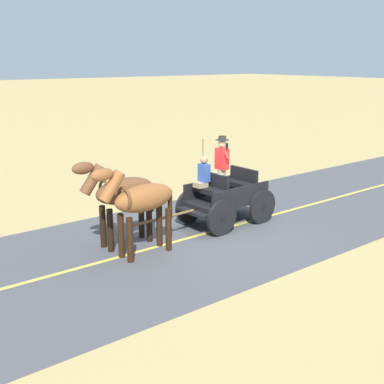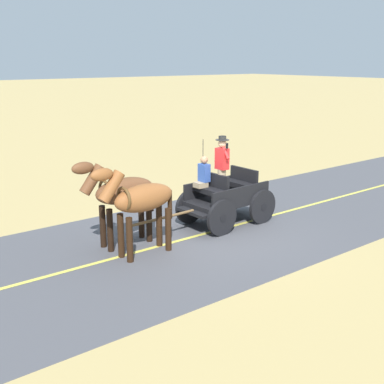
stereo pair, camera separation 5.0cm
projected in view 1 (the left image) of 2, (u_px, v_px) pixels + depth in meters
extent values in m
plane|color=tan|center=(214.00, 231.00, 13.12)|extent=(200.00, 200.00, 0.00)
cube|color=#4C4C51|center=(214.00, 231.00, 13.12)|extent=(6.08, 160.00, 0.01)
cube|color=#DBCC4C|center=(214.00, 231.00, 13.12)|extent=(0.12, 160.00, 0.00)
cube|color=black|center=(226.00, 200.00, 13.61)|extent=(1.28, 2.24, 0.12)
cube|color=black|center=(241.00, 195.00, 13.12)|extent=(0.14, 2.09, 0.44)
cube|color=black|center=(212.00, 187.00, 13.96)|extent=(0.14, 2.09, 0.44)
cube|color=black|center=(192.00, 212.00, 12.88)|extent=(1.09, 0.28, 0.08)
cube|color=black|center=(256.00, 199.00, 14.40)|extent=(0.73, 0.23, 0.06)
cube|color=black|center=(210.00, 191.00, 13.14)|extent=(1.03, 0.40, 0.14)
cube|color=black|center=(215.00, 182.00, 13.19)|extent=(1.02, 0.12, 0.44)
cube|color=black|center=(239.00, 184.00, 13.82)|extent=(1.03, 0.40, 0.14)
cube|color=black|center=(244.00, 176.00, 13.87)|extent=(1.02, 0.12, 0.44)
cylinder|color=black|center=(222.00, 218.00, 12.70)|extent=(0.13, 0.96, 0.96)
cylinder|color=black|center=(222.00, 218.00, 12.70)|extent=(0.13, 0.22, 0.21)
cylinder|color=black|center=(190.00, 207.00, 13.66)|extent=(0.13, 0.96, 0.96)
cylinder|color=black|center=(190.00, 207.00, 13.66)|extent=(0.13, 0.22, 0.21)
cylinder|color=black|center=(262.00, 207.00, 13.66)|extent=(0.13, 0.96, 0.96)
cylinder|color=black|center=(262.00, 207.00, 13.66)|extent=(0.13, 0.22, 0.21)
cylinder|color=black|center=(230.00, 197.00, 14.62)|extent=(0.13, 0.96, 0.96)
cylinder|color=black|center=(230.00, 197.00, 14.62)|extent=(0.13, 0.22, 0.21)
cylinder|color=brown|center=(162.00, 218.00, 12.26)|extent=(0.14, 2.00, 0.07)
cylinder|color=black|center=(203.00, 163.00, 13.17)|extent=(0.02, 0.02, 1.30)
cylinder|color=#998466|center=(222.00, 185.00, 13.16)|extent=(0.22, 0.22, 0.90)
cube|color=red|center=(222.00, 159.00, 12.97)|extent=(0.35, 0.23, 0.56)
sphere|color=tan|center=(222.00, 144.00, 12.87)|extent=(0.22, 0.22, 0.22)
cylinder|color=black|center=(222.00, 140.00, 12.84)|extent=(0.36, 0.36, 0.01)
cylinder|color=black|center=(222.00, 138.00, 12.83)|extent=(0.20, 0.20, 0.10)
cylinder|color=red|center=(226.00, 153.00, 12.77)|extent=(0.26, 0.09, 0.32)
cube|color=black|center=(227.00, 146.00, 12.66)|extent=(0.02, 0.07, 0.14)
cube|color=#998466|center=(201.00, 185.00, 13.21)|extent=(0.29, 0.33, 0.14)
cube|color=#2D4C99|center=(204.00, 173.00, 13.20)|extent=(0.31, 0.21, 0.48)
sphere|color=#9E7051|center=(204.00, 160.00, 13.11)|extent=(0.20, 0.20, 0.20)
ellipsoid|color=brown|center=(144.00, 198.00, 11.26)|extent=(0.63, 1.58, 0.64)
cylinder|color=black|center=(130.00, 240.00, 11.01)|extent=(0.15, 0.15, 1.05)
cylinder|color=black|center=(121.00, 236.00, 11.28)|extent=(0.15, 0.15, 1.05)
cylinder|color=black|center=(169.00, 229.00, 11.69)|extent=(0.15, 0.15, 1.05)
cylinder|color=black|center=(159.00, 226.00, 11.96)|extent=(0.15, 0.15, 1.05)
cylinder|color=brown|center=(112.00, 187.00, 10.63)|extent=(0.29, 0.66, 0.73)
ellipsoid|color=brown|center=(102.00, 175.00, 10.42)|extent=(0.24, 0.55, 0.28)
cube|color=black|center=(113.00, 185.00, 10.64)|extent=(0.08, 0.50, 0.56)
cylinder|color=black|center=(170.00, 204.00, 11.81)|extent=(0.11, 0.11, 0.70)
torus|color=brown|center=(124.00, 199.00, 10.90)|extent=(0.55, 0.09, 0.55)
ellipsoid|color=brown|center=(125.00, 191.00, 11.86)|extent=(0.56, 1.56, 0.64)
cylinder|color=black|center=(110.00, 231.00, 11.62)|extent=(0.15, 0.15, 1.05)
cylinder|color=black|center=(103.00, 227.00, 11.90)|extent=(0.15, 0.15, 1.05)
cylinder|color=black|center=(149.00, 222.00, 12.27)|extent=(0.15, 0.15, 1.05)
cylinder|color=black|center=(141.00, 218.00, 12.54)|extent=(0.15, 0.15, 1.05)
cylinder|color=brown|center=(93.00, 180.00, 11.26)|extent=(0.26, 0.65, 0.73)
ellipsoid|color=brown|center=(83.00, 168.00, 11.05)|extent=(0.22, 0.54, 0.28)
cube|color=black|center=(93.00, 178.00, 11.26)|extent=(0.06, 0.50, 0.56)
cylinder|color=black|center=(151.00, 198.00, 12.38)|extent=(0.11, 0.11, 0.70)
torus|color=brown|center=(105.00, 191.00, 11.52)|extent=(0.55, 0.07, 0.55)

